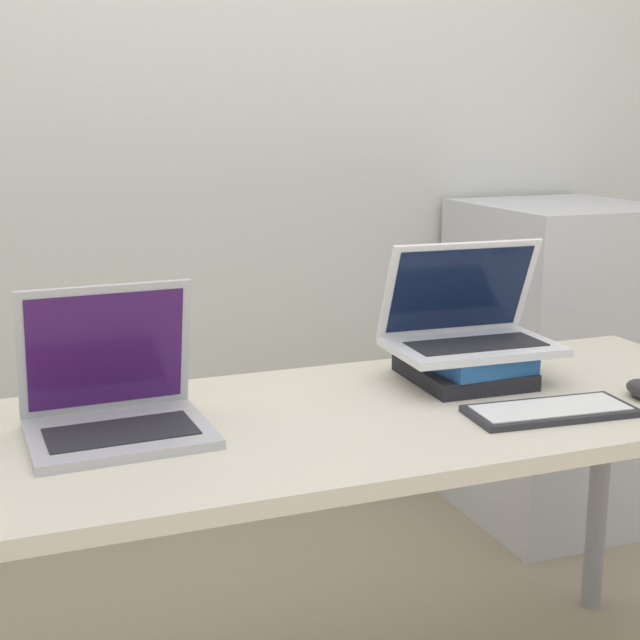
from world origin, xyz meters
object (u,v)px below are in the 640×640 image
at_px(book_stack, 467,366).
at_px(laptop_on_books, 468,327).
at_px(wireless_keyboard, 551,411).
at_px(laptop_left, 115,405).
at_px(mini_fridge, 555,363).

distance_m(book_stack, laptop_on_books, 0.08).
relative_size(laptop_on_books, wireless_keyboard, 1.08).
relative_size(laptop_left, wireless_keyboard, 0.97).
xyz_separation_m(laptop_left, wireless_keyboard, (0.76, -0.19, -0.04)).
distance_m(laptop_on_books, wireless_keyboard, 0.27).
height_order(laptop_on_books, mini_fridge, laptop_on_books).
bearing_deg(wireless_keyboard, laptop_left, 166.27).
bearing_deg(book_stack, mini_fridge, 43.50).
distance_m(book_stack, mini_fridge, 1.01).
relative_size(laptop_left, mini_fridge, 0.32).
bearing_deg(book_stack, laptop_on_books, 62.46).
distance_m(laptop_left, mini_fridge, 1.63).
height_order(book_stack, mini_fridge, mini_fridge).
bearing_deg(laptop_left, laptop_on_books, 5.10).
xyz_separation_m(book_stack, wireless_keyboard, (0.04, -0.24, -0.02)).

